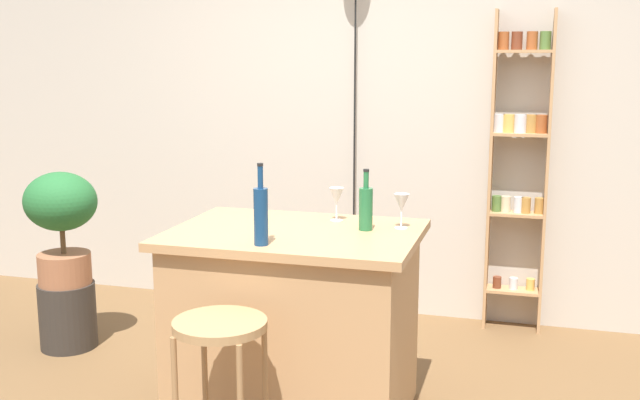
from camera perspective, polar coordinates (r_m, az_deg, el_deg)
The scene contains 10 objects.
back_wall at distance 4.97m, azimuth 3.91°, elevation 7.34°, with size 6.40×0.10×2.80m, color #BCB2A3.
kitchen_counter at distance 3.58m, azimuth -1.89°, elevation -9.39°, with size 1.14×0.84×0.91m.
bar_stool at distance 3.03m, azimuth -7.57°, elevation -12.08°, with size 0.37×0.37×0.69m.
spice_shelf at distance 4.75m, azimuth 14.91°, elevation 2.84°, with size 0.35×0.15×1.98m.
plant_stool at distance 4.73m, azimuth -18.66°, elevation -8.31°, with size 0.33×0.33×0.39m, color #2D2823.
potted_plant at distance 4.57m, azimuth -19.10°, elevation -1.24°, with size 0.43×0.38×0.66m.
bottle_soda_blue at distance 3.44m, azimuth 3.51°, elevation -0.56°, with size 0.06×0.06×0.28m.
bottle_olive_oil at distance 3.16m, azimuth -4.53°, elevation -1.10°, with size 0.06×0.06×0.35m.
wine_glass_left at distance 3.49m, azimuth 6.24°, elevation -0.29°, with size 0.07×0.07×0.16m.
wine_glass_center at distance 3.63m, azimuth 1.27°, elevation 0.21°, with size 0.07×0.07×0.16m.
Camera 1 is at (1.04, -2.90, 1.69)m, focal length 42.01 mm.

